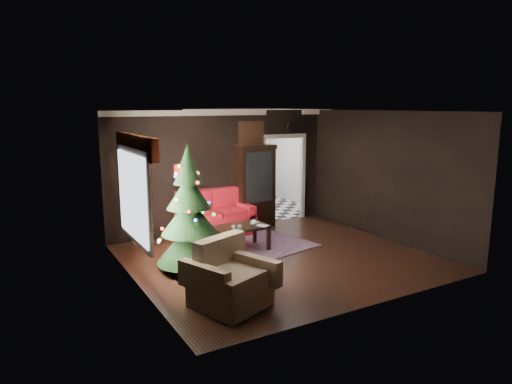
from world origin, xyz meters
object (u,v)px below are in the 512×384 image
christmas_tree (189,213)px  coffee_table (240,238)px  loveseat (215,214)px  armchair (230,276)px  curio_cabinet (255,188)px  teapot (254,223)px  wall_clock (293,127)px  kitchen_table (250,198)px  floor_lamp (182,207)px

christmas_tree → coffee_table: size_ratio=2.06×
loveseat → armchair: bearing=-111.5°
curio_cabinet → teapot: (-0.96, -1.65, -0.37)m
christmas_tree → coffee_table: christmas_tree is taller
wall_clock → teapot: bearing=-139.7°
christmas_tree → wall_clock: (3.68, 2.21, 1.33)m
christmas_tree → teapot: 1.63m
curio_cabinet → kitchen_table: size_ratio=2.53×
floor_lamp → armchair: size_ratio=1.76×
floor_lamp → teapot: floor_lamp is taller
floor_lamp → loveseat: bearing=20.4°
teapot → wall_clock: wall_clock is taller
curio_cabinet → wall_clock: bearing=8.5°
coffee_table → teapot: bearing=-37.0°
loveseat → teapot: loveseat is taller
loveseat → coffee_table: 1.28m
christmas_tree → wall_clock: 4.49m
floor_lamp → christmas_tree: christmas_tree is taller
teapot → wall_clock: (2.16, 1.83, 1.80)m
christmas_tree → kitchen_table: christmas_tree is taller
christmas_tree → coffee_table: bearing=23.2°
coffee_table → kitchen_table: bearing=57.7°
curio_cabinet → teapot: curio_cabinet is taller
armchair → teapot: size_ratio=6.49×
curio_cabinet → wall_clock: size_ratio=5.94×
armchair → wall_clock: bearing=25.4°
curio_cabinet → christmas_tree: christmas_tree is taller
loveseat → armchair: (-1.39, -3.52, -0.04)m
loveseat → christmas_tree: bearing=-126.2°
christmas_tree → wall_clock: wall_clock is taller
teapot → kitchen_table: bearing=62.4°
armchair → coffee_table: (1.34, 2.26, -0.20)m
curio_cabinet → wall_clock: (1.20, 0.18, 1.43)m
curio_cabinet → kitchen_table: curio_cabinet is taller
curio_cabinet → christmas_tree: size_ratio=0.83×
loveseat → teapot: (0.19, -1.43, 0.08)m
loveseat → curio_cabinet: 1.25m
wall_clock → armchair: bearing=-133.6°
loveseat → kitchen_table: loveseat is taller
floor_lamp → wall_clock: 3.69m
coffee_table → kitchen_table: 3.45m
loveseat → kitchen_table: bearing=42.5°
curio_cabinet → armchair: bearing=-124.1°
wall_clock → kitchen_table: (-0.55, 1.25, -2.00)m
coffee_table → teapot: size_ratio=7.18×
loveseat → floor_lamp: size_ratio=0.96×
teapot → curio_cabinet: bearing=59.8°
loveseat → wall_clock: size_ratio=5.31×
wall_clock → floor_lamp: bearing=-167.2°
floor_lamp → kitchen_table: (2.72, 1.99, -0.46)m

